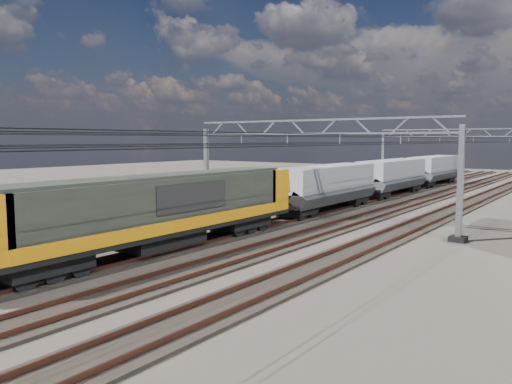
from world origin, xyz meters
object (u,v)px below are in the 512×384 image
Objects in this scene: catenary_gantry_mid at (312,167)px; hopper_wagon_mid at (393,174)px; hopper_wagon_lead at (327,184)px; hopper_wagon_third at (434,168)px; locomotive at (160,208)px; catenary_gantry_far at (456,155)px.

hopper_wagon_mid is at bearing 95.71° from catenary_gantry_mid.
catenary_gantry_mid is at bearing -70.94° from hopper_wagon_lead.
hopper_wagon_mid and hopper_wagon_third have the same top height.
locomotive reaches higher than hopper_wagon_lead.
locomotive is (-2.00, -11.90, -1.58)m from catenary_gantry_mid.
locomotive is at bearing -90.00° from hopper_wagon_third.
hopper_wagon_lead and hopper_wagon_third have the same top height.
locomotive is at bearing -99.54° from catenary_gantry_mid.
hopper_wagon_lead is at bearing -90.00° from hopper_wagon_third.
hopper_wagon_mid is at bearing 90.00° from locomotive.
catenary_gantry_mid reaches higher than locomotive.
hopper_wagon_lead is at bearing 90.00° from locomotive.
hopper_wagon_mid is (0.00, 14.20, 0.00)m from hopper_wagon_lead.
catenary_gantry_far reaches higher than hopper_wagon_lead.
hopper_wagon_lead and hopper_wagon_mid have the same top height.
catenary_gantry_far reaches higher than locomotive.
catenary_gantry_mid is 1.53× the size of hopper_wagon_third.
catenary_gantry_mid is 0.94× the size of locomotive.
locomotive is 31.90m from hopper_wagon_mid.
locomotive is at bearing -90.00° from hopper_wagon_lead.
locomotive is 1.62× the size of hopper_wagon_third.
catenary_gantry_mid reaches higher than hopper_wagon_mid.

